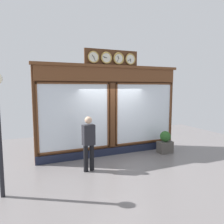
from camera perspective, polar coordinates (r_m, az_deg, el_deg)
The scene contains 5 objects.
ground_plane at distance 6.00m, azimuth 11.24°, elevation -18.78°, with size 14.00×14.00×0.00m, color slate.
shop_facade at distance 8.04m, azimuth -0.35°, elevation 0.59°, with size 5.64×0.42×3.90m.
pedestrian at distance 6.55m, azimuth -6.27°, elevation -7.80°, with size 0.38×0.26×1.69m.
planter_box at distance 8.70m, azimuth 13.98°, elevation -9.11°, with size 0.56×0.36×0.45m, color #4C4742.
planter_shrub at distance 8.60m, azimuth 14.06°, elevation -6.33°, with size 0.41×0.41×0.41m, color #285623.
Camera 1 is at (3.11, 7.23, 2.57)m, focal length 34.21 mm.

